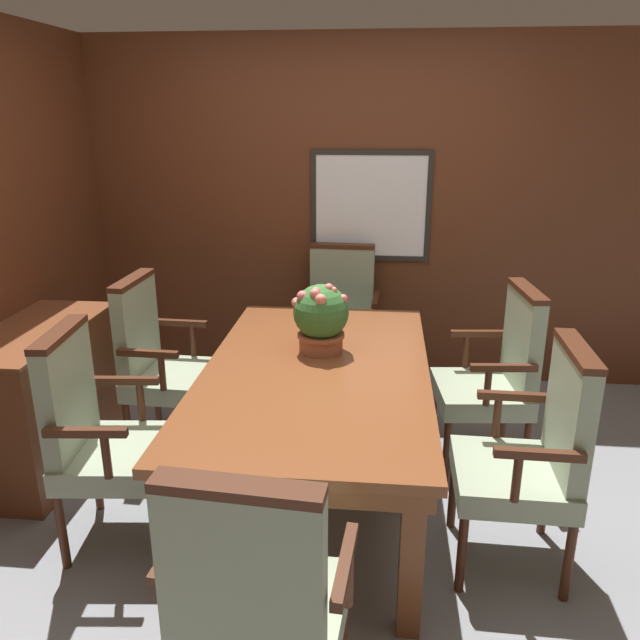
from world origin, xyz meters
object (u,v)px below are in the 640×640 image
(chair_head_far, at_px, (340,314))
(sideboard_cabinet, at_px, (42,398))
(chair_left_near, at_px, (99,431))
(dining_table, at_px, (317,384))
(chair_head_near, at_px, (256,602))
(chair_right_near, at_px, (534,452))
(chair_left_far, at_px, (159,359))
(potted_plant, at_px, (321,317))
(chair_right_far, at_px, (497,372))

(chair_head_far, height_order, sideboard_cabinet, chair_head_far)
(chair_left_near, distance_m, chair_head_far, 2.06)
(dining_table, relative_size, chair_head_far, 1.89)
(dining_table, distance_m, chair_head_near, 1.40)
(chair_right_near, height_order, chair_left_far, same)
(chair_right_near, distance_m, potted_plant, 1.23)
(chair_head_near, xyz_separation_m, potted_plant, (0.03, 1.62, 0.35))
(chair_right_near, distance_m, chair_left_far, 2.14)
(chair_right_far, bearing_deg, potted_plant, -83.87)
(dining_table, bearing_deg, chair_left_near, -154.74)
(chair_head_near, distance_m, chair_head_far, 2.77)
(potted_plant, bearing_deg, chair_left_near, -144.51)
(chair_right_far, bearing_deg, chair_left_near, -70.96)
(chair_head_far, height_order, chair_right_far, same)
(dining_table, relative_size, chair_left_far, 1.89)
(chair_head_near, height_order, sideboard_cabinet, chair_head_near)
(dining_table, bearing_deg, potted_plant, 90.55)
(chair_head_far, relative_size, chair_right_far, 1.00)
(chair_head_near, bearing_deg, chair_right_far, -114.19)
(dining_table, height_order, chair_right_near, chair_right_near)
(chair_right_near, xyz_separation_m, chair_right_far, (-0.01, 0.86, 0.00))
(chair_right_near, bearing_deg, chair_head_near, -45.37)
(dining_table, distance_m, chair_head_far, 1.38)
(chair_right_near, xyz_separation_m, chair_left_far, (-1.95, 0.86, 0.00))
(chair_head_far, bearing_deg, sideboard_cabinet, -138.97)
(chair_left_near, bearing_deg, sideboard_cabinet, 40.75)
(dining_table, relative_size, chair_left_near, 1.89)
(potted_plant, bearing_deg, chair_head_near, -91.11)
(chair_left_near, distance_m, sideboard_cabinet, 0.87)
(chair_head_near, distance_m, chair_left_far, 2.06)
(chair_right_near, xyz_separation_m, chair_head_near, (-1.01, -0.96, 0.00))
(chair_head_far, distance_m, sideboard_cabinet, 2.01)
(chair_left_far, distance_m, potted_plant, 1.06)
(chair_left_near, bearing_deg, chair_head_far, -33.36)
(chair_left_near, relative_size, chair_head_far, 1.00)
(chair_left_near, bearing_deg, chair_head_near, -141.65)
(chair_head_near, xyz_separation_m, chair_left_far, (-0.94, 1.83, 0.00))
(chair_right_near, distance_m, chair_left_near, 1.92)
(chair_head_near, height_order, potted_plant, potted_plant)
(chair_right_near, xyz_separation_m, chair_head_far, (-0.96, 1.81, 0.00))
(chair_left_near, xyz_separation_m, chair_head_far, (0.96, 1.82, 0.00))
(chair_right_far, bearing_deg, chair_right_near, -4.54)
(chair_right_near, height_order, chair_head_near, same)
(chair_left_far, bearing_deg, chair_head_near, -150.82)
(dining_table, bearing_deg, chair_right_near, -23.86)
(chair_head_near, height_order, chair_left_near, same)
(chair_right_far, height_order, sideboard_cabinet, chair_right_far)
(chair_right_near, relative_size, potted_plant, 2.78)
(chair_head_far, bearing_deg, chair_head_near, -88.01)
(chair_left_near, bearing_deg, chair_right_far, -70.99)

